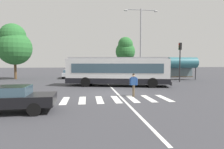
{
  "coord_description": "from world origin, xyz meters",
  "views": [
    {
      "loc": [
        -2.07,
        -15.29,
        2.54
      ],
      "look_at": [
        0.48,
        4.05,
        1.3
      ],
      "focal_mm": 30.92,
      "sensor_mm": 36.0,
      "label": 1
    }
  ],
  "objects_px": {
    "traffic_light_far_corner": "(180,56)",
    "twin_arm_street_lamp": "(141,37)",
    "parked_car_black": "(119,73)",
    "background_tree_left": "(14,45)",
    "parked_car_champagne": "(102,73)",
    "parked_car_charcoal": "(135,73)",
    "city_transit_bus": "(118,71)",
    "pedestrian_crossing_street": "(134,83)",
    "foreground_sedan": "(8,98)",
    "parked_car_silver": "(69,73)",
    "background_tree_right": "(125,50)",
    "bus_stop_shelter": "(182,63)",
    "parked_car_blue": "(84,73)"
  },
  "relations": [
    {
      "from": "traffic_light_far_corner",
      "to": "twin_arm_street_lamp",
      "type": "relative_size",
      "value": 0.51
    },
    {
      "from": "parked_car_black",
      "to": "background_tree_left",
      "type": "distance_m",
      "value": 16.43
    },
    {
      "from": "parked_car_champagne",
      "to": "parked_car_charcoal",
      "type": "xyz_separation_m",
      "value": [
        5.52,
        -0.25,
        0.0
      ]
    },
    {
      "from": "city_transit_bus",
      "to": "parked_car_charcoal",
      "type": "relative_size",
      "value": 2.44
    },
    {
      "from": "parked_car_champagne",
      "to": "traffic_light_far_corner",
      "type": "xyz_separation_m",
      "value": [
        9.39,
        -8.03,
        2.58
      ]
    },
    {
      "from": "pedestrian_crossing_street",
      "to": "parked_car_charcoal",
      "type": "bearing_deg",
      "value": 75.31
    },
    {
      "from": "traffic_light_far_corner",
      "to": "twin_arm_street_lamp",
      "type": "bearing_deg",
      "value": 144.96
    },
    {
      "from": "foreground_sedan",
      "to": "background_tree_left",
      "type": "bearing_deg",
      "value": 108.33
    },
    {
      "from": "city_transit_bus",
      "to": "background_tree_left",
      "type": "relative_size",
      "value": 1.35
    },
    {
      "from": "foreground_sedan",
      "to": "parked_car_silver",
      "type": "bearing_deg",
      "value": 87.09
    },
    {
      "from": "traffic_light_far_corner",
      "to": "background_tree_right",
      "type": "distance_m",
      "value": 12.46
    },
    {
      "from": "background_tree_right",
      "to": "pedestrian_crossing_street",
      "type": "bearing_deg",
      "value": -99.78
    },
    {
      "from": "parked_car_champagne",
      "to": "background_tree_left",
      "type": "xyz_separation_m",
      "value": [
        -13.09,
        -0.9,
        4.38
      ]
    },
    {
      "from": "parked_car_silver",
      "to": "traffic_light_far_corner",
      "type": "relative_size",
      "value": 0.91
    },
    {
      "from": "bus_stop_shelter",
      "to": "twin_arm_street_lamp",
      "type": "xyz_separation_m",
      "value": [
        -6.17,
        0.17,
        3.64
      ]
    },
    {
      "from": "pedestrian_crossing_street",
      "to": "parked_car_blue",
      "type": "xyz_separation_m",
      "value": [
        -3.82,
        17.57,
        -0.2
      ]
    },
    {
      "from": "parked_car_black",
      "to": "background_tree_left",
      "type": "xyz_separation_m",
      "value": [
        -15.82,
        -0.6,
        4.38
      ]
    },
    {
      "from": "parked_car_blue",
      "to": "twin_arm_street_lamp",
      "type": "relative_size",
      "value": 0.46
    },
    {
      "from": "parked_car_silver",
      "to": "bus_stop_shelter",
      "type": "distance_m",
      "value": 17.45
    },
    {
      "from": "foreground_sedan",
      "to": "parked_car_blue",
      "type": "xyz_separation_m",
      "value": [
        3.54,
        21.29,
        0.0
      ]
    },
    {
      "from": "city_transit_bus",
      "to": "twin_arm_street_lamp",
      "type": "relative_size",
      "value": 1.12
    },
    {
      "from": "parked_car_silver",
      "to": "bus_stop_shelter",
      "type": "bearing_deg",
      "value": -18.04
    },
    {
      "from": "traffic_light_far_corner",
      "to": "background_tree_left",
      "type": "bearing_deg",
      "value": 162.41
    },
    {
      "from": "foreground_sedan",
      "to": "twin_arm_street_lamp",
      "type": "bearing_deg",
      "value": 54.81
    },
    {
      "from": "foreground_sedan",
      "to": "parked_car_champagne",
      "type": "relative_size",
      "value": 1.0
    },
    {
      "from": "city_transit_bus",
      "to": "parked_car_blue",
      "type": "xyz_separation_m",
      "value": [
        -3.67,
        11.07,
        -0.82
      ]
    },
    {
      "from": "parked_car_blue",
      "to": "parked_car_champagne",
      "type": "relative_size",
      "value": 1.0
    },
    {
      "from": "traffic_light_far_corner",
      "to": "bus_stop_shelter",
      "type": "height_order",
      "value": "traffic_light_far_corner"
    },
    {
      "from": "parked_car_blue",
      "to": "parked_car_champagne",
      "type": "xyz_separation_m",
      "value": [
        2.82,
        -0.08,
        0.0
      ]
    },
    {
      "from": "parked_car_charcoal",
      "to": "background_tree_right",
      "type": "xyz_separation_m",
      "value": [
        -0.93,
        3.61,
        4.1
      ]
    },
    {
      "from": "pedestrian_crossing_street",
      "to": "parked_car_silver",
      "type": "relative_size",
      "value": 0.38
    },
    {
      "from": "bus_stop_shelter",
      "to": "pedestrian_crossing_street",
      "type": "bearing_deg",
      "value": -129.75
    },
    {
      "from": "background_tree_right",
      "to": "background_tree_left",
      "type": "bearing_deg",
      "value": -166.42
    },
    {
      "from": "pedestrian_crossing_street",
      "to": "parked_car_black",
      "type": "bearing_deg",
      "value": 84.24
    },
    {
      "from": "traffic_light_far_corner",
      "to": "background_tree_left",
      "type": "distance_m",
      "value": 23.65
    },
    {
      "from": "parked_car_black",
      "to": "bus_stop_shelter",
      "type": "height_order",
      "value": "bus_stop_shelter"
    },
    {
      "from": "parked_car_silver",
      "to": "parked_car_champagne",
      "type": "height_order",
      "value": "same"
    },
    {
      "from": "city_transit_bus",
      "to": "parked_car_charcoal",
      "type": "bearing_deg",
      "value": 66.5
    },
    {
      "from": "foreground_sedan",
      "to": "parked_car_blue",
      "type": "relative_size",
      "value": 1.01
    },
    {
      "from": "background_tree_right",
      "to": "parked_car_black",
      "type": "bearing_deg",
      "value": -116.88
    },
    {
      "from": "parked_car_charcoal",
      "to": "background_tree_left",
      "type": "xyz_separation_m",
      "value": [
        -18.61,
        -0.66,
        4.38
      ]
    },
    {
      "from": "parked_car_black",
      "to": "background_tree_left",
      "type": "bearing_deg",
      "value": -177.82
    },
    {
      "from": "city_transit_bus",
      "to": "bus_stop_shelter",
      "type": "xyz_separation_m",
      "value": [
        10.4,
        5.82,
        0.83
      ]
    },
    {
      "from": "twin_arm_street_lamp",
      "to": "bus_stop_shelter",
      "type": "bearing_deg",
      "value": -1.61
    },
    {
      "from": "parked_car_blue",
      "to": "parked_car_black",
      "type": "height_order",
      "value": "same"
    },
    {
      "from": "parked_car_champagne",
      "to": "parked_car_black",
      "type": "distance_m",
      "value": 2.75
    },
    {
      "from": "parked_car_blue",
      "to": "parked_car_charcoal",
      "type": "distance_m",
      "value": 8.35
    },
    {
      "from": "foreground_sedan",
      "to": "background_tree_left",
      "type": "height_order",
      "value": "background_tree_left"
    },
    {
      "from": "city_transit_bus",
      "to": "parked_car_champagne",
      "type": "xyz_separation_m",
      "value": [
        -0.85,
        11.0,
        -0.82
      ]
    },
    {
      "from": "parked_car_silver",
      "to": "parked_car_black",
      "type": "relative_size",
      "value": 1.01
    }
  ]
}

